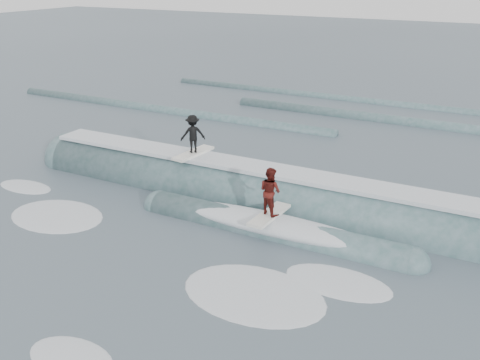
% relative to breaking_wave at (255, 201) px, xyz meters
% --- Properties ---
extents(ground, '(160.00, 160.00, 0.00)m').
position_rel_breaking_wave_xyz_m(ground, '(-0.24, -4.58, -0.04)').
color(ground, '#394753').
rests_on(ground, ground).
extents(breaking_wave, '(20.47, 4.05, 2.54)m').
position_rel_breaking_wave_xyz_m(breaking_wave, '(0.00, 0.00, 0.00)').
color(breaking_wave, '#365B5B').
rests_on(breaking_wave, ground).
extents(surfer_black, '(1.08, 2.05, 1.58)m').
position_rel_breaking_wave_xyz_m(surfer_black, '(-2.81, 0.29, 2.04)').
color(surfer_black, white).
rests_on(surfer_black, ground).
extents(surfer_red, '(0.94, 2.04, 1.69)m').
position_rel_breaking_wave_xyz_m(surfer_red, '(1.48, -1.91, 1.32)').
color(surfer_red, white).
rests_on(surfer_red, ground).
extents(whitewater, '(16.49, 8.29, 0.10)m').
position_rel_breaking_wave_xyz_m(whitewater, '(0.44, -5.93, -0.04)').
color(whitewater, white).
rests_on(whitewater, ground).
extents(far_swells, '(36.47, 8.65, 0.80)m').
position_rel_breaking_wave_xyz_m(far_swells, '(-2.92, 13.07, -0.04)').
color(far_swells, '#365B5B').
rests_on(far_swells, ground).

